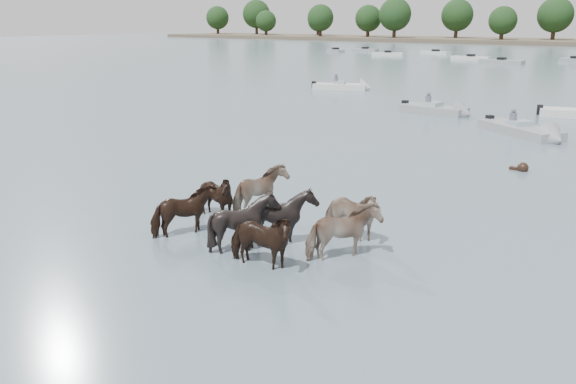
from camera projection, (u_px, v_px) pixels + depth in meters
The scene contains 8 objects.
ground at pixel (240, 234), 16.26m from camera, with size 400.00×400.00×0.00m, color slate.
shoreline at pixel (393, 39), 171.85m from camera, with size 160.00×30.00×1.00m, color #4C4233.
pony_herd at pixel (266, 216), 15.70m from camera, with size 6.52×4.79×1.67m.
swimming_pony at pixel (522, 168), 23.08m from camera, with size 0.72×0.44×0.44m.
motorboat_a at pixel (444, 111), 36.79m from camera, with size 4.87×2.02×1.92m.
motorboat_b at pixel (530, 133), 29.66m from camera, with size 5.32×4.35×1.92m.
motorboat_f at pixel (348, 87), 49.99m from camera, with size 5.18×3.45×1.92m.
treeline at pixel (409, 16), 166.45m from camera, with size 150.21×22.20×12.57m.
Camera 1 is at (10.11, -11.52, 5.72)m, focal length 36.44 mm.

